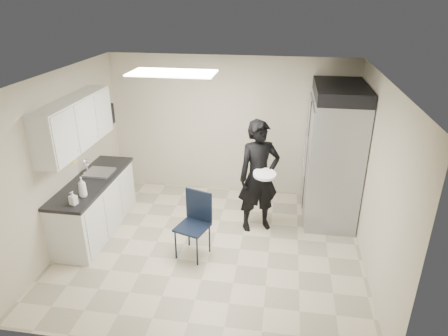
% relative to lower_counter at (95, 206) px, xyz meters
% --- Properties ---
extents(floor, '(4.50, 4.50, 0.00)m').
position_rel_lower_counter_xyz_m(floor, '(1.95, -0.20, -0.43)').
color(floor, '#C2B598').
rests_on(floor, ground).
extents(ceiling, '(4.50, 4.50, 0.00)m').
position_rel_lower_counter_xyz_m(ceiling, '(1.95, -0.20, 2.17)').
color(ceiling, silver).
rests_on(ceiling, back_wall).
extents(back_wall, '(4.50, 0.00, 4.50)m').
position_rel_lower_counter_xyz_m(back_wall, '(1.95, 1.80, 0.87)').
color(back_wall, '#BDB59C').
rests_on(back_wall, floor).
extents(left_wall, '(0.00, 4.00, 4.00)m').
position_rel_lower_counter_xyz_m(left_wall, '(-0.30, -0.20, 0.87)').
color(left_wall, '#BDB59C').
rests_on(left_wall, floor).
extents(right_wall, '(0.00, 4.00, 4.00)m').
position_rel_lower_counter_xyz_m(right_wall, '(4.20, -0.20, 0.87)').
color(right_wall, '#BDB59C').
rests_on(right_wall, floor).
extents(ceiling_panel, '(1.20, 0.60, 0.02)m').
position_rel_lower_counter_xyz_m(ceiling_panel, '(1.35, 0.20, 2.14)').
color(ceiling_panel, white).
rests_on(ceiling_panel, ceiling).
extents(lower_counter, '(0.60, 1.90, 0.86)m').
position_rel_lower_counter_xyz_m(lower_counter, '(0.00, 0.00, 0.00)').
color(lower_counter, silver).
rests_on(lower_counter, floor).
extents(countertop, '(0.64, 1.95, 0.05)m').
position_rel_lower_counter_xyz_m(countertop, '(0.00, 0.00, 0.46)').
color(countertop, black).
rests_on(countertop, lower_counter).
extents(sink, '(0.42, 0.40, 0.14)m').
position_rel_lower_counter_xyz_m(sink, '(0.02, 0.25, 0.44)').
color(sink, gray).
rests_on(sink, countertop).
extents(faucet, '(0.02, 0.02, 0.24)m').
position_rel_lower_counter_xyz_m(faucet, '(-0.18, 0.25, 0.59)').
color(faucet, silver).
rests_on(faucet, countertop).
extents(upper_cabinets, '(0.35, 1.80, 0.75)m').
position_rel_lower_counter_xyz_m(upper_cabinets, '(-0.13, 0.00, 1.40)').
color(upper_cabinets, silver).
rests_on(upper_cabinets, left_wall).
extents(towel_dispenser, '(0.22, 0.30, 0.35)m').
position_rel_lower_counter_xyz_m(towel_dispenser, '(-0.19, 1.15, 1.19)').
color(towel_dispenser, black).
rests_on(towel_dispenser, left_wall).
extents(notice_sticker_left, '(0.00, 0.12, 0.07)m').
position_rel_lower_counter_xyz_m(notice_sticker_left, '(-0.29, -0.10, 0.79)').
color(notice_sticker_left, yellow).
rests_on(notice_sticker_left, left_wall).
extents(notice_sticker_right, '(0.00, 0.12, 0.07)m').
position_rel_lower_counter_xyz_m(notice_sticker_right, '(-0.29, 0.10, 0.75)').
color(notice_sticker_right, yellow).
rests_on(notice_sticker_right, left_wall).
extents(commercial_fridge, '(0.80, 1.35, 2.10)m').
position_rel_lower_counter_xyz_m(commercial_fridge, '(3.78, 1.07, 0.62)').
color(commercial_fridge, gray).
rests_on(commercial_fridge, floor).
extents(fridge_compressor, '(0.80, 1.35, 0.20)m').
position_rel_lower_counter_xyz_m(fridge_compressor, '(3.78, 1.07, 1.77)').
color(fridge_compressor, black).
rests_on(fridge_compressor, commercial_fridge).
extents(folding_chair, '(0.54, 0.54, 0.96)m').
position_rel_lower_counter_xyz_m(folding_chair, '(1.71, -0.44, 0.05)').
color(folding_chair, black).
rests_on(folding_chair, floor).
extents(man_tuxedo, '(0.80, 0.69, 1.85)m').
position_rel_lower_counter_xyz_m(man_tuxedo, '(2.59, 0.47, 0.50)').
color(man_tuxedo, black).
rests_on(man_tuxedo, floor).
extents(bucket_lid, '(0.46, 0.46, 0.04)m').
position_rel_lower_counter_xyz_m(bucket_lid, '(2.69, 0.25, 0.65)').
color(bucket_lid, white).
rests_on(bucket_lid, man_tuxedo).
extents(soap_bottle_a, '(0.16, 0.16, 0.30)m').
position_rel_lower_counter_xyz_m(soap_bottle_a, '(0.14, -0.53, 0.63)').
color(soap_bottle_a, white).
rests_on(soap_bottle_a, countertop).
extents(soap_bottle_b, '(0.11, 0.11, 0.20)m').
position_rel_lower_counter_xyz_m(soap_bottle_b, '(0.12, -0.77, 0.58)').
color(soap_bottle_b, '#ADADB9').
rests_on(soap_bottle_b, countertop).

